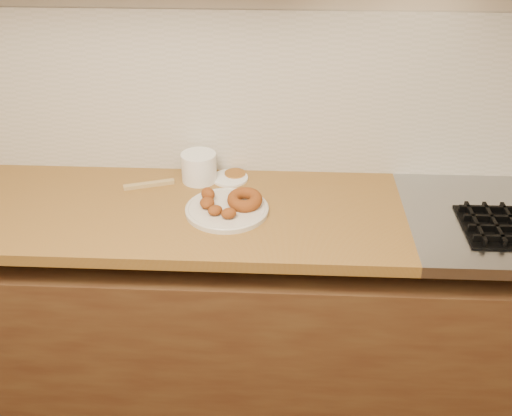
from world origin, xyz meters
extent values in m
cube|color=tan|center=(0.00, 2.00, 1.35)|extent=(4.00, 0.02, 2.70)
cube|color=brown|center=(0.00, 1.69, 0.39)|extent=(3.60, 0.60, 0.77)
cube|color=brown|center=(-0.65, 1.69, 0.88)|extent=(2.30, 0.62, 0.04)
cube|color=beige|center=(0.00, 1.99, 1.20)|extent=(3.60, 0.02, 0.60)
cube|color=black|center=(0.80, 1.61, 0.90)|extent=(0.26, 0.26, 0.01)
cube|color=black|center=(0.71, 1.61, 0.92)|extent=(0.01, 0.24, 0.02)
cube|color=black|center=(0.80, 1.52, 0.92)|extent=(0.24, 0.01, 0.02)
cube|color=black|center=(0.77, 1.61, 0.92)|extent=(0.01, 0.24, 0.02)
cube|color=black|center=(0.80, 1.58, 0.92)|extent=(0.24, 0.01, 0.02)
cube|color=black|center=(0.80, 1.64, 0.92)|extent=(0.24, 0.01, 0.02)
cube|color=black|center=(0.80, 1.70, 0.92)|extent=(0.24, 0.01, 0.02)
cylinder|color=beige|center=(-0.11, 1.67, 0.91)|extent=(0.28, 0.28, 0.02)
torus|color=brown|center=(-0.05, 1.69, 0.94)|extent=(0.13, 0.13, 0.05)
ellipsoid|color=brown|center=(-0.17, 1.72, 0.94)|extent=(0.07, 0.07, 0.05)
ellipsoid|color=brown|center=(-0.17, 1.67, 0.93)|extent=(0.06, 0.07, 0.03)
ellipsoid|color=brown|center=(-0.14, 1.62, 0.93)|extent=(0.07, 0.06, 0.03)
ellipsoid|color=brown|center=(-0.09, 1.60, 0.93)|extent=(0.06, 0.06, 0.04)
cylinder|color=white|center=(-0.23, 1.89, 0.95)|extent=(0.15, 0.15, 0.11)
cylinder|color=white|center=(-0.12, 1.90, 0.90)|extent=(0.15, 0.15, 0.01)
cylinder|color=#AC6F30|center=(-0.10, 1.93, 0.91)|extent=(0.09, 0.09, 0.01)
cube|color=tan|center=(-0.41, 1.83, 0.91)|extent=(0.18, 0.08, 0.01)
camera|label=1|loc=(0.08, -0.07, 1.96)|focal=42.00mm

